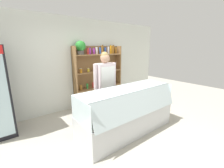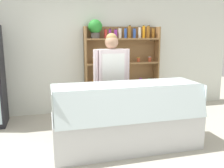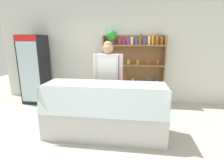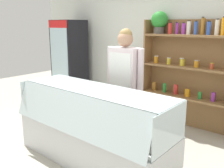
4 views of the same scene
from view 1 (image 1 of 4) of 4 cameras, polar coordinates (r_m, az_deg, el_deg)
ground_plane at (r=3.53m, az=4.19°, el=-18.07°), size 12.00×12.00×0.00m
back_wall at (r=4.76m, az=-12.87°, el=7.33°), size 6.80×0.10×2.70m
shelving_unit at (r=4.87m, az=-6.25°, el=5.72°), size 1.69×0.30×2.04m
deli_display_case at (r=3.44m, az=5.67°, el=-12.98°), size 2.25×0.82×1.01m
shop_clerk at (r=3.70m, az=-2.56°, el=1.27°), size 0.66×0.25×1.76m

